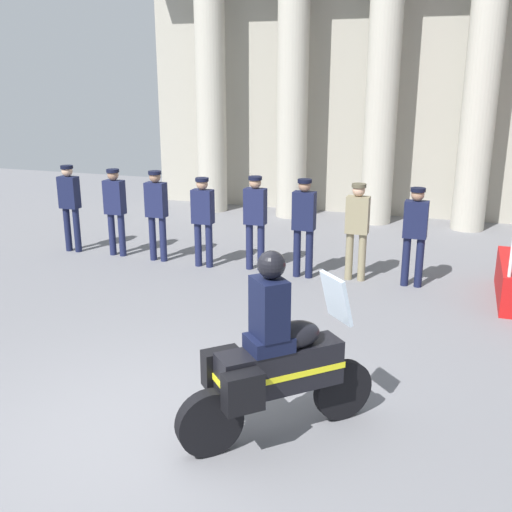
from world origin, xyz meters
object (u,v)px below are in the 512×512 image
officer_in_row_2 (156,209)px  officer_in_row_4 (255,216)px  officer_in_row_0 (70,201)px  officer_in_row_5 (304,220)px  officer_in_row_6 (357,224)px  officer_in_row_1 (115,205)px  officer_in_row_3 (203,215)px  motorcycle_with_rider (273,363)px  officer_in_row_7 (415,229)px

officer_in_row_2 → officer_in_row_4: bearing=-177.5°
officer_in_row_0 → officer_in_row_5: (4.78, -0.09, -0.00)m
officer_in_row_4 → officer_in_row_6: (1.82, 0.00, -0.02)m
officer_in_row_6 → officer_in_row_0: bearing=1.1°
officer_in_row_1 → officer_in_row_4: bearing=-179.2°
officer_in_row_3 → officer_in_row_6: officer_in_row_6 is taller
officer_in_row_2 → motorcycle_with_rider: 6.22m
officer_in_row_3 → motorcycle_with_rider: size_ratio=0.87×
officer_in_row_7 → officer_in_row_5: bearing=4.5°
officer_in_row_0 → officer_in_row_4: 3.85m
officer_in_row_2 → officer_in_row_3: 0.98m
officer_in_row_6 → motorcycle_with_rider: size_ratio=0.88×
officer_in_row_2 → officer_in_row_5: officer_in_row_5 is taller
officer_in_row_1 → motorcycle_with_rider: (4.74, -4.96, -0.20)m
officer_in_row_1 → officer_in_row_5: 3.78m
officer_in_row_2 → officer_in_row_3: (0.97, -0.07, -0.04)m
officer_in_row_4 → officer_in_row_5: officer_in_row_5 is taller
officer_in_row_2 → officer_in_row_4: officer_in_row_2 is taller
officer_in_row_1 → officer_in_row_3: officer_in_row_1 is taller
officer_in_row_0 → officer_in_row_1: 1.00m
officer_in_row_1 → officer_in_row_4: (2.85, 0.01, 0.01)m
officer_in_row_4 → motorcycle_with_rider: size_ratio=0.90×
officer_in_row_7 → officer_in_row_1: bearing=0.6°
officer_in_row_2 → officer_in_row_4: size_ratio=1.00×
officer_in_row_5 → officer_in_row_7: officer_in_row_5 is taller
officer_in_row_2 → officer_in_row_3: size_ratio=1.04×
officer_in_row_5 → officer_in_row_1: bearing=-1.3°
officer_in_row_4 → officer_in_row_3: bearing=8.4°
officer_in_row_3 → officer_in_row_6: (2.78, 0.14, 0.02)m
officer_in_row_2 → officer_in_row_6: (3.75, 0.07, -0.02)m
officer_in_row_2 → officer_in_row_1: bearing=-2.7°
officer_in_row_0 → officer_in_row_1: bearing=-177.3°
officer_in_row_5 → officer_in_row_3: bearing=0.5°
officer_in_row_4 → officer_in_row_5: size_ratio=0.99×
officer_in_row_0 → officer_in_row_3: 2.89m
officer_in_row_1 → officer_in_row_2: (0.92, -0.05, 0.01)m
officer_in_row_6 → officer_in_row_7: officer_in_row_6 is taller
officer_in_row_1 → officer_in_row_6: 4.67m
officer_in_row_1 → officer_in_row_5: (3.78, -0.12, 0.02)m
officer_in_row_5 → motorcycle_with_rider: 4.93m
officer_in_row_3 → officer_in_row_4: 0.97m
officer_in_row_0 → officer_in_row_2: bearing=-179.9°
officer_in_row_0 → officer_in_row_4: size_ratio=1.01×
officer_in_row_3 → officer_in_row_7: officer_in_row_7 is taller
officer_in_row_0 → officer_in_row_3: size_ratio=1.05×
officer_in_row_0 → officer_in_row_6: bearing=-178.9°
officer_in_row_1 → officer_in_row_7: (5.62, 0.00, -0.02)m
officer_in_row_4 → motorcycle_with_rider: (1.88, -4.97, -0.21)m
officer_in_row_0 → officer_in_row_2: (1.92, -0.02, -0.01)m
officer_in_row_1 → motorcycle_with_rider: motorcycle_with_rider is taller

